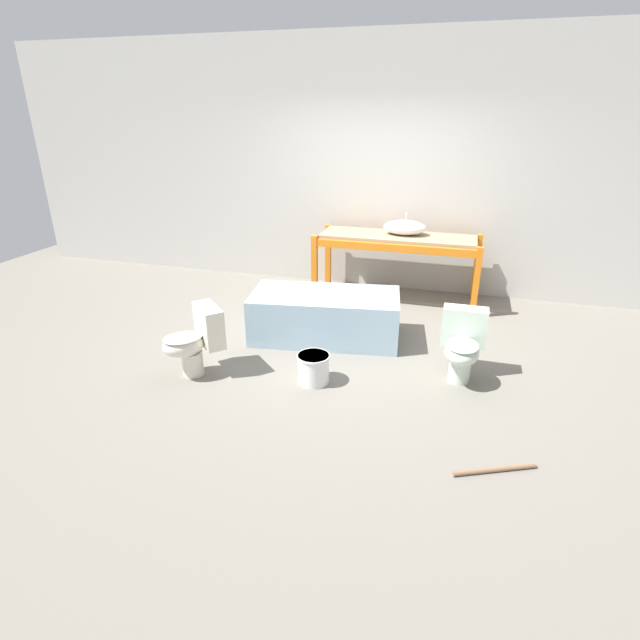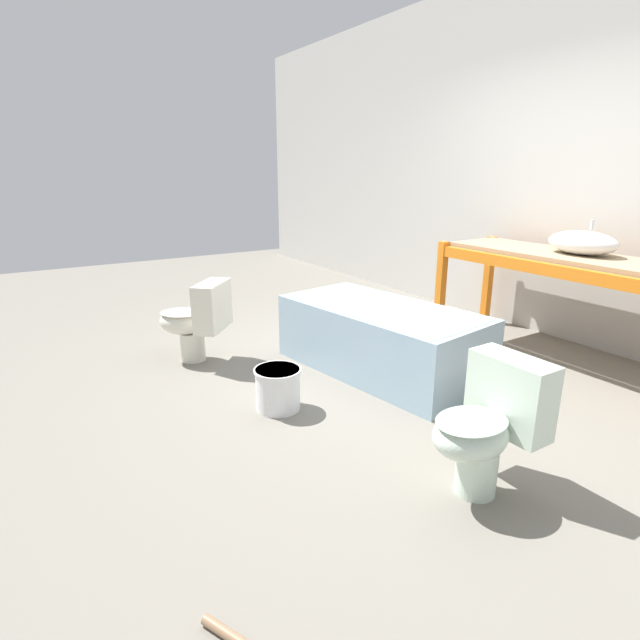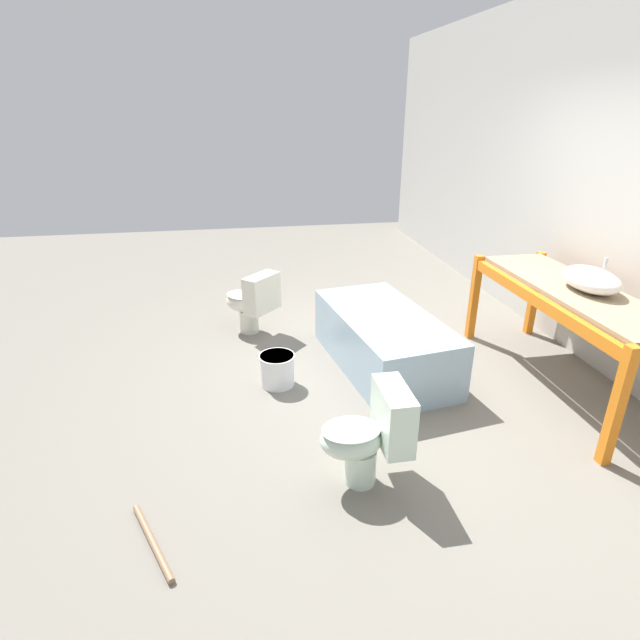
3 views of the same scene
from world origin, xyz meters
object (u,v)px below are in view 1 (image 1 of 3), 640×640
Objects in this scene: sink_basin at (405,227)px; toilet_near at (195,339)px; bathtub_main at (325,313)px; bucket_white at (313,368)px; toilet_far at (462,344)px.

sink_basin is 3.03m from toilet_near.
bathtub_main is 5.49× the size of bucket_white.
bucket_white is (1.09, 0.15, -0.21)m from toilet_near.
toilet_near is (-1.55, -2.54, -0.59)m from sink_basin.
bucket_white is (0.16, -0.96, -0.15)m from bathtub_main.
toilet_far reaches higher than bathtub_main.
toilet_near reaches higher than bucket_white.
bucket_white is at bearing -100.90° from sink_basin.
sink_basin reaches higher than bathtub_main.
toilet_near is (-0.93, -1.11, 0.06)m from bathtub_main.
sink_basin is 0.82× the size of toilet_near.
toilet_far is (0.81, -1.95, -0.59)m from sink_basin.
sink_basin is 2.56m from bucket_white.
toilet_near is 1.00× the size of toilet_far.
toilet_far is 1.36m from bucket_white.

